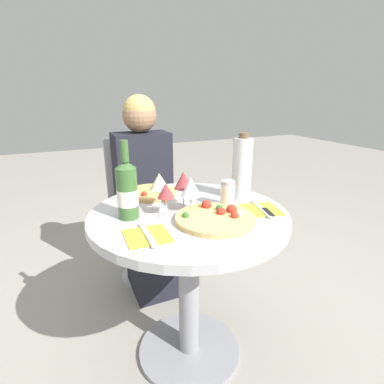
{
  "coord_description": "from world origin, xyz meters",
  "views": [
    {
      "loc": [
        -0.46,
        -1.06,
        1.22
      ],
      "look_at": [
        -0.01,
        -0.05,
        0.85
      ],
      "focal_mm": 28.0,
      "sensor_mm": 36.0,
      "label": 1
    }
  ],
  "objects_px": {
    "chair_behind_diner": "(142,211)",
    "wine_bottle": "(127,190)",
    "tall_carafe": "(242,168)",
    "pizza_large": "(216,218)",
    "seated_diner": "(147,203)",
    "dining_table": "(189,252)"
  },
  "relations": [
    {
      "from": "wine_bottle",
      "to": "seated_diner",
      "type": "bearing_deg",
      "value": 68.57
    },
    {
      "from": "pizza_large",
      "to": "wine_bottle",
      "type": "relative_size",
      "value": 1.0
    },
    {
      "from": "pizza_large",
      "to": "dining_table",
      "type": "bearing_deg",
      "value": 114.27
    },
    {
      "from": "seated_diner",
      "to": "pizza_large",
      "type": "distance_m",
      "value": 0.8
    },
    {
      "from": "pizza_large",
      "to": "tall_carafe",
      "type": "height_order",
      "value": "tall_carafe"
    },
    {
      "from": "chair_behind_diner",
      "to": "pizza_large",
      "type": "bearing_deg",
      "value": 93.76
    },
    {
      "from": "seated_diner",
      "to": "wine_bottle",
      "type": "xyz_separation_m",
      "value": [
        -0.24,
        -0.61,
        0.3
      ]
    },
    {
      "from": "seated_diner",
      "to": "wine_bottle",
      "type": "bearing_deg",
      "value": 68.57
    },
    {
      "from": "chair_behind_diner",
      "to": "seated_diner",
      "type": "relative_size",
      "value": 0.77
    },
    {
      "from": "chair_behind_diner",
      "to": "wine_bottle",
      "type": "relative_size",
      "value": 3.05
    },
    {
      "from": "dining_table",
      "to": "chair_behind_diner",
      "type": "relative_size",
      "value": 0.88
    },
    {
      "from": "wine_bottle",
      "to": "pizza_large",
      "type": "bearing_deg",
      "value": -29.27
    },
    {
      "from": "tall_carafe",
      "to": "pizza_large",
      "type": "bearing_deg",
      "value": -141.12
    },
    {
      "from": "chair_behind_diner",
      "to": "wine_bottle",
      "type": "xyz_separation_m",
      "value": [
        -0.24,
        -0.75,
        0.4
      ]
    },
    {
      "from": "wine_bottle",
      "to": "tall_carafe",
      "type": "relative_size",
      "value": 1.01
    },
    {
      "from": "dining_table",
      "to": "seated_diner",
      "type": "bearing_deg",
      "value": 90.22
    },
    {
      "from": "dining_table",
      "to": "wine_bottle",
      "type": "relative_size",
      "value": 2.7
    },
    {
      "from": "tall_carafe",
      "to": "wine_bottle",
      "type": "bearing_deg",
      "value": -177.46
    },
    {
      "from": "dining_table",
      "to": "tall_carafe",
      "type": "height_order",
      "value": "tall_carafe"
    },
    {
      "from": "wine_bottle",
      "to": "chair_behind_diner",
      "type": "bearing_deg",
      "value": 72.37
    },
    {
      "from": "pizza_large",
      "to": "seated_diner",
      "type": "bearing_deg",
      "value": 94.45
    },
    {
      "from": "chair_behind_diner",
      "to": "pizza_large",
      "type": "xyz_separation_m",
      "value": [
        0.06,
        -0.92,
        0.3
      ]
    }
  ]
}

